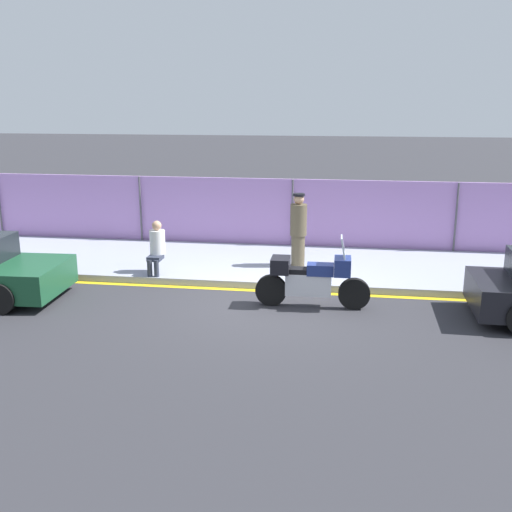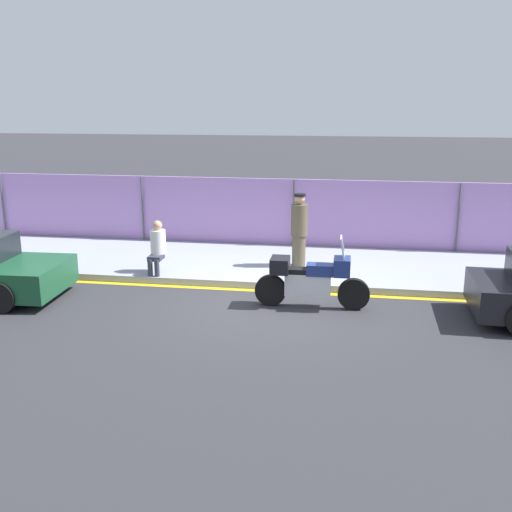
{
  "view_description": "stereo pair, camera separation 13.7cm",
  "coord_description": "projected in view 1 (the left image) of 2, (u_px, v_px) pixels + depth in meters",
  "views": [
    {
      "loc": [
        1.4,
        -11.28,
        3.97
      ],
      "look_at": [
        -0.43,
        0.86,
        0.78
      ],
      "focal_mm": 42.0,
      "sensor_mm": 36.0,
      "label": 1
    },
    {
      "loc": [
        1.53,
        -11.26,
        3.97
      ],
      "look_at": [
        -0.43,
        0.86,
        0.78
      ],
      "focal_mm": 42.0,
      "sensor_mm": 36.0,
      "label": 2
    }
  ],
  "objects": [
    {
      "name": "ground_plane",
      "position": [
        271.0,
        305.0,
        11.99
      ],
      "size": [
        120.0,
        120.0,
        0.0
      ],
      "primitive_type": "plane",
      "color": "#2D2D33"
    },
    {
      "name": "sidewalk",
      "position": [
        285.0,
        265.0,
        14.64
      ],
      "size": [
        31.6,
        3.57,
        0.16
      ],
      "color": "#8E93A3",
      "rests_on": "ground_plane"
    },
    {
      "name": "curb_paint_stripe",
      "position": [
        276.0,
        291.0,
        12.86
      ],
      "size": [
        31.6,
        0.18,
        0.01
      ],
      "color": "gold",
      "rests_on": "ground_plane"
    },
    {
      "name": "storefront_fence",
      "position": [
        293.0,
        215.0,
        16.21
      ],
      "size": [
        30.02,
        0.17,
        1.95
      ],
      "color": "#AD7FC6",
      "rests_on": "ground_plane"
    },
    {
      "name": "motorcycle",
      "position": [
        311.0,
        279.0,
        11.75
      ],
      "size": [
        2.26,
        0.51,
        1.45
      ],
      "rotation": [
        0.0,
        0.0,
        0.01
      ],
      "color": "black",
      "rests_on": "ground_plane"
    },
    {
      "name": "officer_standing",
      "position": [
        298.0,
        229.0,
        14.09
      ],
      "size": [
        0.39,
        0.39,
        1.73
      ],
      "color": "brown",
      "rests_on": "sidewalk"
    },
    {
      "name": "person_seated_on_curb",
      "position": [
        157.0,
        245.0,
        13.55
      ],
      "size": [
        0.35,
        0.62,
        1.2
      ],
      "color": "#2D3342",
      "rests_on": "sidewalk"
    }
  ]
}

